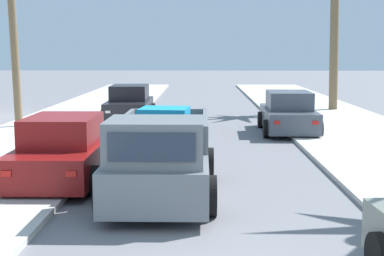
# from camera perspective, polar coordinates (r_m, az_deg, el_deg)

# --- Properties ---
(sidewalk_left) EXTENTS (5.10, 60.00, 0.12)m
(sidewalk_left) POSITION_cam_1_polar(r_m,az_deg,el_deg) (19.20, -15.07, -1.22)
(sidewalk_left) COLOR beige
(sidewalk_left) RESTS_ON ground
(sidewalk_right) EXTENTS (5.10, 60.00, 0.12)m
(sidewalk_right) POSITION_cam_1_polar(r_m,az_deg,el_deg) (19.32, 17.91, -1.28)
(sidewalk_right) COLOR beige
(sidewalk_right) RESTS_ON ground
(curb_left) EXTENTS (0.16, 60.00, 0.10)m
(curb_left) POSITION_cam_1_polar(r_m,az_deg,el_deg) (18.92, -11.72, -1.28)
(curb_left) COLOR silver
(curb_left) RESTS_ON ground
(curb_right) EXTENTS (0.16, 60.00, 0.10)m
(curb_right) POSITION_cam_1_polar(r_m,az_deg,el_deg) (19.02, 14.60, -1.32)
(curb_right) COLOR silver
(curb_right) RESTS_ON ground
(pickup_truck) EXTENTS (2.24, 5.22, 1.80)m
(pickup_truck) POSITION_cam_1_polar(r_m,az_deg,el_deg) (11.52, -3.14, -3.11)
(pickup_truck) COLOR slate
(pickup_truck) RESTS_ON ground
(car_left_near) EXTENTS (2.03, 4.26, 1.54)m
(car_left_near) POSITION_cam_1_polar(r_m,az_deg,el_deg) (13.21, -12.92, -2.32)
(car_left_near) COLOR maroon
(car_left_near) RESTS_ON ground
(car_right_near) EXTENTS (2.12, 4.30, 1.54)m
(car_right_near) POSITION_cam_1_polar(r_m,az_deg,el_deg) (20.88, 9.81, 1.46)
(car_right_near) COLOR #474C56
(car_right_near) RESTS_ON ground
(car_left_mid) EXTENTS (2.05, 4.27, 1.54)m
(car_left_mid) POSITION_cam_1_polar(r_m,az_deg,el_deg) (24.37, -6.39, 2.43)
(car_left_mid) COLOR black
(car_left_mid) RESTS_ON ground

